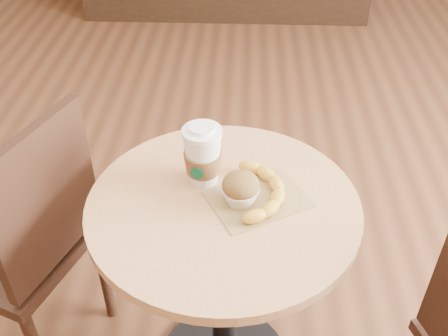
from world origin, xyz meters
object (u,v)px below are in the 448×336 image
muffin (241,189)px  banana (264,191)px  cafe_table (223,259)px  coffee_cup (203,157)px  chair_left (26,241)px

muffin → banana: 0.07m
muffin → cafe_table: bearing=-178.5°
coffee_cup → muffin: size_ratio=1.77×
cafe_table → muffin: (0.04, 0.00, 0.26)m
coffee_cup → muffin: coffee_cup is taller
coffee_cup → banana: (0.16, -0.06, -0.06)m
muffin → banana: muffin is taller
cafe_table → muffin: bearing=1.5°
cafe_table → banana: 0.26m
cafe_table → coffee_cup: size_ratio=4.36×
cafe_table → chair_left: chair_left is taller
cafe_table → muffin: muffin is taller
cafe_table → muffin: 0.26m
cafe_table → chair_left: size_ratio=0.80×
chair_left → muffin: bearing=104.7°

